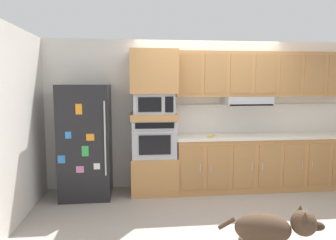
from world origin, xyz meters
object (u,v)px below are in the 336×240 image
refrigerator (86,141)px  built_in_oven (154,138)px  dog (272,230)px  screwdriver (211,136)px  microwave (153,103)px

refrigerator → built_in_oven: bearing=3.6°
refrigerator → dog: bearing=-48.6°
screwdriver → refrigerator: bearing=177.6°
refrigerator → screwdriver: 1.98m
built_in_oven → screwdriver: (0.91, -0.15, 0.03)m
screwdriver → dog: (0.04, -2.21, -0.51)m
dog → built_in_oven: bearing=126.9°
built_in_oven → dog: bearing=-68.0°
refrigerator → microwave: refrigerator is taller
built_in_oven → microwave: microwave is taller
built_in_oven → dog: 2.59m
refrigerator → screwdriver: size_ratio=10.45×
built_in_oven → dog: (0.95, -2.36, -0.48)m
screwdriver → built_in_oven: bearing=170.6°
dog → microwave: bearing=126.9°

